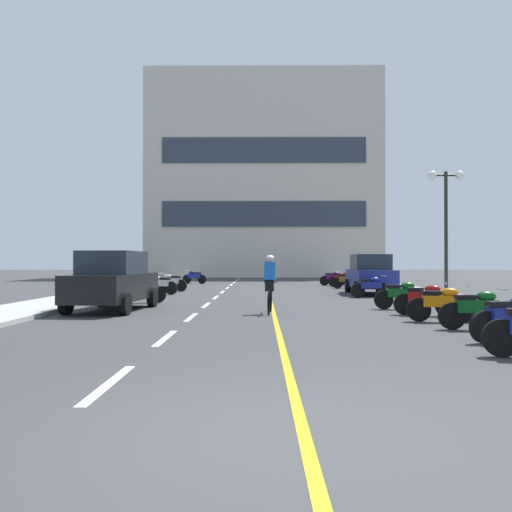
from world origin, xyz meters
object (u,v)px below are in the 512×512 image
object	(u,v)px
motorcycle_4	(426,299)
motorcycle_11	(343,279)
parked_car_near	(113,281)
motorcycle_5	(402,294)
motorcycle_3	(442,303)
motorcycle_6	(142,290)
street_lamp_mid	(446,204)
motorcycle_1	(511,317)
motorcycle_7	(371,286)
cyclist_rider	(270,283)
motorcycle_2	(478,308)
motorcycle_8	(160,284)
motorcycle_13	(194,277)
parked_car_mid	(370,274)
motorcycle_9	(171,282)
motorcycle_10	(348,280)
motorcycle_12	(333,278)

from	to	relation	value
motorcycle_4	motorcycle_11	distance (m)	16.87
parked_car_near	motorcycle_5	distance (m)	8.98
motorcycle_3	motorcycle_6	xyz separation A→B (m)	(-8.78, 6.07, 0.00)
street_lamp_mid	motorcycle_1	distance (m)	12.78
motorcycle_5	motorcycle_11	world-z (taller)	same
motorcycle_5	motorcycle_6	world-z (taller)	same
motorcycle_3	motorcycle_7	distance (m)	9.10
parked_car_near	motorcycle_1	xyz separation A→B (m)	(9.19, -6.45, -0.44)
cyclist_rider	motorcycle_2	bearing A→B (deg)	-39.23
parked_car_near	motorcycle_8	xyz separation A→B (m)	(-0.06, 8.07, -0.44)
motorcycle_13	street_lamp_mid	bearing A→B (deg)	-50.02
motorcycle_8	motorcycle_13	world-z (taller)	same
motorcycle_3	motorcycle_11	size ratio (longest dim) A/B	1.02
parked_car_near	motorcycle_1	bearing A→B (deg)	-35.05
street_lamp_mid	motorcycle_3	bearing A→B (deg)	-109.33
parked_car_near	motorcycle_5	xyz separation A→B (m)	(8.95, 0.53, -0.44)
motorcycle_13	motorcycle_3	bearing A→B (deg)	-68.64
motorcycle_3	cyclist_rider	bearing A→B (deg)	152.92
motorcycle_1	motorcycle_6	bearing A→B (deg)	133.39
parked_car_mid	motorcycle_11	size ratio (longest dim) A/B	2.55
motorcycle_6	motorcycle_13	size ratio (longest dim) A/B	0.99
motorcycle_2	motorcycle_4	xyz separation A→B (m)	(-0.21, 3.11, 0.00)
motorcycle_1	motorcycle_3	bearing A→B (deg)	92.78
motorcycle_13	parked_car_near	bearing A→B (deg)	-90.25
motorcycle_5	motorcycle_6	size ratio (longest dim) A/B	1.04
parked_car_near	motorcycle_2	bearing A→B (deg)	-26.20
motorcycle_13	motorcycle_11	bearing A→B (deg)	-25.48
motorcycle_4	motorcycle_6	size ratio (longest dim) A/B	1.00
motorcycle_7	motorcycle_13	world-z (taller)	same
motorcycle_2	motorcycle_9	size ratio (longest dim) A/B	1.03
parked_car_mid	motorcycle_6	xyz separation A→B (m)	(-9.32, -5.44, -0.44)
street_lamp_mid	motorcycle_8	size ratio (longest dim) A/B	3.03
street_lamp_mid	motorcycle_11	world-z (taller)	street_lamp_mid
motorcycle_10	motorcycle_9	bearing A→B (deg)	-164.40
motorcycle_8	motorcycle_9	bearing A→B (deg)	88.33
motorcycle_5	parked_car_mid	bearing A→B (deg)	85.59
motorcycle_8	motorcycle_12	world-z (taller)	same
motorcycle_1	motorcycle_2	distance (m)	1.87
street_lamp_mid	motorcycle_4	world-z (taller)	street_lamp_mid
parked_car_near	motorcycle_12	world-z (taller)	parked_car_near
motorcycle_6	cyclist_rider	size ratio (longest dim) A/B	0.92
motorcycle_11	motorcycle_13	distance (m)	10.26
motorcycle_3	motorcycle_9	bearing A→B (deg)	123.20
parked_car_mid	motorcycle_11	world-z (taller)	parked_car_mid
parked_car_mid	motorcycle_1	world-z (taller)	parked_car_mid
motorcycle_5	motorcycle_10	xyz separation A→B (m)	(0.34, 12.76, 0.00)
motorcycle_6	motorcycle_7	world-z (taller)	same
parked_car_near	motorcycle_3	world-z (taller)	parked_car_near
street_lamp_mid	motorcycle_11	distance (m)	10.75
street_lamp_mid	motorcycle_13	xyz separation A→B (m)	(-11.96, 14.26, -3.36)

